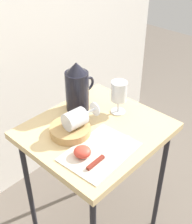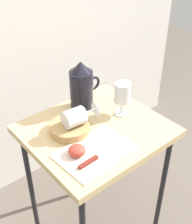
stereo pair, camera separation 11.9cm
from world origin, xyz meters
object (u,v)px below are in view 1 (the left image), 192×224
at_px(pitcher, 77,90).
at_px(wine_glass_tipped_near, 76,118).
at_px(basket_tray, 70,130).
at_px(wine_glass_upright, 119,93).
at_px(apple_half_left, 82,152).
at_px(table, 96,141).
at_px(knife, 103,157).

relative_size(pitcher, wine_glass_tipped_near, 1.46).
height_order(pitcher, wine_glass_tipped_near, pitcher).
bearing_deg(wine_glass_tipped_near, basket_tray, 143.38).
bearing_deg(wine_glass_upright, wine_glass_tipped_near, 173.38).
height_order(wine_glass_tipped_near, apple_half_left, wine_glass_tipped_near).
bearing_deg(table, pitcher, 72.14).
xyz_separation_m(basket_tray, knife, (-0.02, -0.19, -0.01)).
distance_m(table, wine_glass_upright, 0.23).
bearing_deg(wine_glass_tipped_near, apple_half_left, -124.58).
bearing_deg(wine_glass_upright, basket_tray, 170.62).
relative_size(table, wine_glass_upright, 4.60).
height_order(table, wine_glass_tipped_near, wine_glass_tipped_near).
xyz_separation_m(wine_glass_upright, knife, (-0.27, -0.15, -0.09)).
relative_size(wine_glass_upright, apple_half_left, 2.34).
height_order(basket_tray, apple_half_left, apple_half_left).
relative_size(wine_glass_upright, knife, 0.62).
xyz_separation_m(table, pitcher, (0.05, 0.16, 0.16)).
distance_m(basket_tray, apple_half_left, 0.14).
distance_m(table, basket_tray, 0.14).
bearing_deg(apple_half_left, wine_glass_upright, 15.99).
relative_size(apple_half_left, knife, 0.27).
height_order(basket_tray, pitcher, pitcher).
height_order(pitcher, knife, pitcher).
height_order(wine_glass_upright, knife, wine_glass_upright).
bearing_deg(basket_tray, wine_glass_tipped_near, -36.62).
relative_size(table, knife, 2.86).
relative_size(wine_glass_tipped_near, apple_half_left, 2.39).
distance_m(wine_glass_upright, apple_half_left, 0.33).
height_order(table, basket_tray, basket_tray).
relative_size(basket_tray, knife, 0.68).
distance_m(pitcher, wine_glass_tipped_near, 0.18).
xyz_separation_m(basket_tray, wine_glass_upright, (0.25, -0.04, 0.08)).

